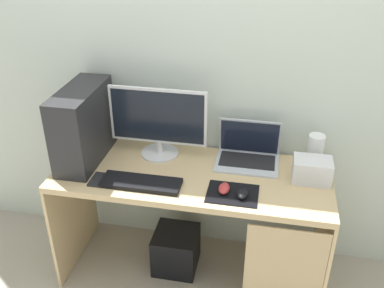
{
  "coord_description": "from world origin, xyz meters",
  "views": [
    {
      "loc": [
        0.39,
        -1.96,
        2.02
      ],
      "look_at": [
        0.0,
        0.0,
        0.9
      ],
      "focal_mm": 40.72,
      "sensor_mm": 36.0,
      "label": 1
    }
  ],
  "objects_px": {
    "pc_tower": "(83,125)",
    "speaker": "(315,150)",
    "keyboard": "(141,183)",
    "subwoofer": "(176,250)",
    "laptop": "(248,154)",
    "mouse_left": "(224,188)",
    "cell_phone": "(98,180)",
    "projector": "(312,170)",
    "monitor": "(158,122)",
    "mouse_right": "(242,193)"
  },
  "relations": [
    {
      "from": "pc_tower",
      "to": "speaker",
      "type": "distance_m",
      "value": 1.29
    },
    {
      "from": "keyboard",
      "to": "subwoofer",
      "type": "bearing_deg",
      "value": 53.16
    },
    {
      "from": "laptop",
      "to": "mouse_left",
      "type": "relative_size",
      "value": 3.65
    },
    {
      "from": "laptop",
      "to": "mouse_left",
      "type": "distance_m",
      "value": 0.34
    },
    {
      "from": "pc_tower",
      "to": "subwoofer",
      "type": "distance_m",
      "value": 0.96
    },
    {
      "from": "laptop",
      "to": "subwoofer",
      "type": "xyz_separation_m",
      "value": [
        -0.39,
        -0.17,
        -0.64
      ]
    },
    {
      "from": "laptop",
      "to": "cell_phone",
      "type": "height_order",
      "value": "laptop"
    },
    {
      "from": "laptop",
      "to": "projector",
      "type": "bearing_deg",
      "value": -20.32
    },
    {
      "from": "pc_tower",
      "to": "keyboard",
      "type": "xyz_separation_m",
      "value": [
        0.38,
        -0.2,
        -0.2
      ]
    },
    {
      "from": "mouse_left",
      "to": "keyboard",
      "type": "bearing_deg",
      "value": -177.36
    },
    {
      "from": "speaker",
      "to": "subwoofer",
      "type": "xyz_separation_m",
      "value": [
        -0.76,
        -0.2,
        -0.68
      ]
    },
    {
      "from": "pc_tower",
      "to": "monitor",
      "type": "bearing_deg",
      "value": 17.03
    },
    {
      "from": "cell_phone",
      "to": "laptop",
      "type": "bearing_deg",
      "value": 24.68
    },
    {
      "from": "speaker",
      "to": "mouse_right",
      "type": "height_order",
      "value": "speaker"
    },
    {
      "from": "pc_tower",
      "to": "laptop",
      "type": "distance_m",
      "value": 0.93
    },
    {
      "from": "monitor",
      "to": "mouse_left",
      "type": "relative_size",
      "value": 5.79
    },
    {
      "from": "mouse_right",
      "to": "cell_phone",
      "type": "relative_size",
      "value": 0.74
    },
    {
      "from": "laptop",
      "to": "subwoofer",
      "type": "height_order",
      "value": "laptop"
    },
    {
      "from": "mouse_left",
      "to": "mouse_right",
      "type": "bearing_deg",
      "value": -14.74
    },
    {
      "from": "projector",
      "to": "monitor",
      "type": "bearing_deg",
      "value": 173.11
    },
    {
      "from": "mouse_right",
      "to": "subwoofer",
      "type": "height_order",
      "value": "mouse_right"
    },
    {
      "from": "monitor",
      "to": "cell_phone",
      "type": "distance_m",
      "value": 0.46
    },
    {
      "from": "mouse_right",
      "to": "cell_phone",
      "type": "distance_m",
      "value": 0.77
    },
    {
      "from": "subwoofer",
      "to": "pc_tower",
      "type": "bearing_deg",
      "value": 177.82
    },
    {
      "from": "laptop",
      "to": "speaker",
      "type": "relative_size",
      "value": 1.89
    },
    {
      "from": "pc_tower",
      "to": "mouse_left",
      "type": "height_order",
      "value": "pc_tower"
    },
    {
      "from": "pc_tower",
      "to": "subwoofer",
      "type": "bearing_deg",
      "value": -2.18
    },
    {
      "from": "pc_tower",
      "to": "mouse_right",
      "type": "xyz_separation_m",
      "value": [
        0.91,
        -0.2,
        -0.19
      ]
    },
    {
      "from": "mouse_right",
      "to": "subwoofer",
      "type": "xyz_separation_m",
      "value": [
        -0.39,
        0.18,
        -0.61
      ]
    },
    {
      "from": "speaker",
      "to": "cell_phone",
      "type": "height_order",
      "value": "speaker"
    },
    {
      "from": "cell_phone",
      "to": "pc_tower",
      "type": "bearing_deg",
      "value": 125.33
    },
    {
      "from": "monitor",
      "to": "laptop",
      "type": "relative_size",
      "value": 1.59
    },
    {
      "from": "mouse_left",
      "to": "mouse_right",
      "type": "distance_m",
      "value": 0.1
    },
    {
      "from": "mouse_left",
      "to": "subwoofer",
      "type": "relative_size",
      "value": 0.37
    },
    {
      "from": "monitor",
      "to": "projector",
      "type": "height_order",
      "value": "monitor"
    },
    {
      "from": "cell_phone",
      "to": "subwoofer",
      "type": "bearing_deg",
      "value": 26.31
    },
    {
      "from": "laptop",
      "to": "speaker",
      "type": "height_order",
      "value": "laptop"
    },
    {
      "from": "monitor",
      "to": "keyboard",
      "type": "bearing_deg",
      "value": -92.48
    },
    {
      "from": "keyboard",
      "to": "mouse_left",
      "type": "relative_size",
      "value": 4.38
    },
    {
      "from": "monitor",
      "to": "mouse_left",
      "type": "xyz_separation_m",
      "value": [
        0.42,
        -0.3,
        -0.19
      ]
    },
    {
      "from": "subwoofer",
      "to": "mouse_right",
      "type": "bearing_deg",
      "value": -25.11
    },
    {
      "from": "laptop",
      "to": "projector",
      "type": "distance_m",
      "value": 0.37
    },
    {
      "from": "monitor",
      "to": "projector",
      "type": "bearing_deg",
      "value": -6.89
    },
    {
      "from": "keyboard",
      "to": "cell_phone",
      "type": "bearing_deg",
      "value": -178.79
    },
    {
      "from": "pc_tower",
      "to": "mouse_left",
      "type": "xyz_separation_m",
      "value": [
        0.82,
        -0.18,
        -0.19
      ]
    },
    {
      "from": "mouse_right",
      "to": "subwoofer",
      "type": "relative_size",
      "value": 0.37
    },
    {
      "from": "pc_tower",
      "to": "projector",
      "type": "distance_m",
      "value": 1.26
    },
    {
      "from": "speaker",
      "to": "cell_phone",
      "type": "xyz_separation_m",
      "value": [
        -1.13,
        -0.38,
        -0.09
      ]
    },
    {
      "from": "pc_tower",
      "to": "laptop",
      "type": "bearing_deg",
      "value": 9.16
    },
    {
      "from": "speaker",
      "to": "keyboard",
      "type": "height_order",
      "value": "speaker"
    }
  ]
}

